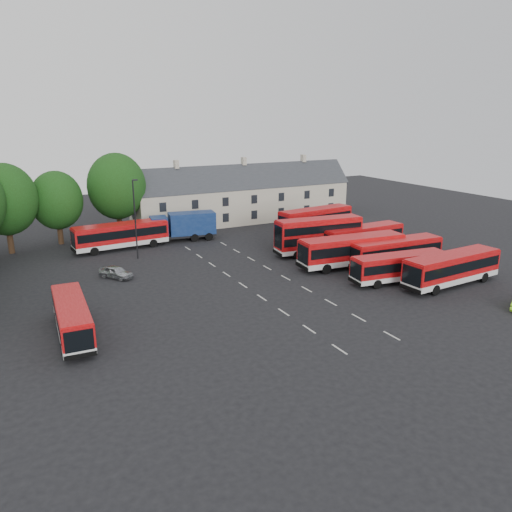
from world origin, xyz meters
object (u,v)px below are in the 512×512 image
Objects in this scene: bus_west at (72,316)px; lamppost at (135,217)px; bus_dd_south at (319,234)px; bus_row_a at (452,266)px; silver_car at (116,272)px; box_truck at (184,225)px.

bus_west is 1.05× the size of lamppost.
bus_row_a is at bearing -66.58° from bus_dd_south.
bus_dd_south is 2.89× the size of silver_car.
bus_west is at bearing -151.59° from silver_car.
box_truck is at bearing -33.29° from bus_west.
bus_dd_south is 1.24× the size of box_truck.
bus_dd_south reaches higher than silver_car.
bus_row_a is 35.03m from lamppost.
bus_row_a reaches higher than silver_car.
bus_west is at bearing -154.79° from bus_dd_south.
bus_row_a reaches higher than bus_west.
bus_row_a is at bearing -50.82° from box_truck.
bus_west is 14.13m from silver_car.
box_truck is (-17.34, 29.92, 0.16)m from bus_row_a.
bus_west is 21.68m from lamppost.
bus_dd_south is 21.91m from lamppost.
lamppost reaches higher than bus_west.
bus_dd_south is at bearing -40.56° from silver_car.
box_truck is at bearing 9.54° from silver_car.
box_truck is 2.34× the size of silver_car.
lamppost reaches higher than box_truck.
bus_dd_south is 24.27m from silver_car.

